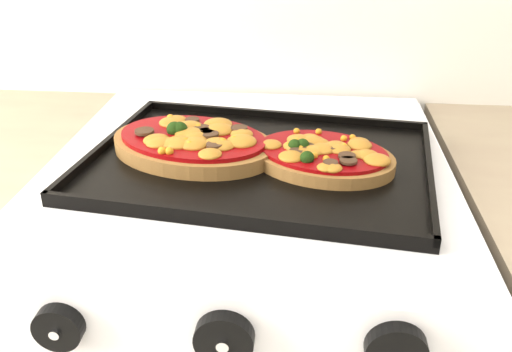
# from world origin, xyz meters

# --- Properties ---
(control_panel) EXTENTS (0.60, 0.02, 0.09)m
(control_panel) POSITION_xyz_m (-0.01, 1.39, 0.85)
(control_panel) COLOR white
(control_panel) RESTS_ON stove
(knob_left) EXTENTS (0.05, 0.02, 0.05)m
(knob_left) POSITION_xyz_m (-0.18, 1.37, 0.85)
(knob_left) COLOR black
(knob_left) RESTS_ON control_panel
(knob_center) EXTENTS (0.06, 0.02, 0.06)m
(knob_center) POSITION_xyz_m (-0.00, 1.37, 0.85)
(knob_center) COLOR black
(knob_center) RESTS_ON control_panel
(knob_right) EXTENTS (0.06, 0.02, 0.06)m
(knob_right) POSITION_xyz_m (0.17, 1.37, 0.85)
(knob_right) COLOR black
(knob_right) RESTS_ON control_panel
(baking_tray) EXTENTS (0.52, 0.41, 0.02)m
(baking_tray) POSITION_xyz_m (0.01, 1.67, 0.92)
(baking_tray) COLOR black
(baking_tray) RESTS_ON stove
(pizza_left) EXTENTS (0.29, 0.24, 0.04)m
(pizza_left) POSITION_xyz_m (-0.09, 1.68, 0.94)
(pizza_left) COLOR brown
(pizza_left) RESTS_ON baking_tray
(pizza_right) EXTENTS (0.24, 0.21, 0.03)m
(pizza_right) POSITION_xyz_m (0.10, 1.66, 0.94)
(pizza_right) COLOR brown
(pizza_right) RESTS_ON baking_tray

